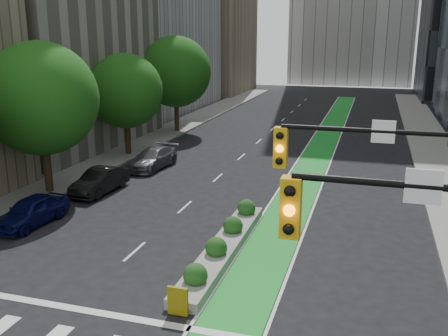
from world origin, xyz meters
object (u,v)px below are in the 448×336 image
Objects in this scene: median_planter at (224,244)px; parked_car_left_near at (31,211)px; parked_car_left_mid at (100,181)px; parked_car_left_far at (152,158)px.

median_planter is 2.44× the size of parked_car_left_near.
parked_car_left_mid reaches higher than parked_car_left_near.
parked_car_left_near is at bearing -92.36° from parked_car_left_mid.
parked_car_left_mid is at bearing 147.74° from median_planter.
median_planter is 2.12× the size of parked_car_left_far.
parked_car_left_near is at bearing -90.28° from parked_car_left_far.
parked_car_left_near is 11.65m from parked_car_left_far.
parked_car_left_mid is (-9.40, 5.93, 0.35)m from median_planter.
parked_car_left_near reaches higher than parked_car_left_far.
parked_car_left_near is (-9.95, 0.39, 0.34)m from median_planter.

